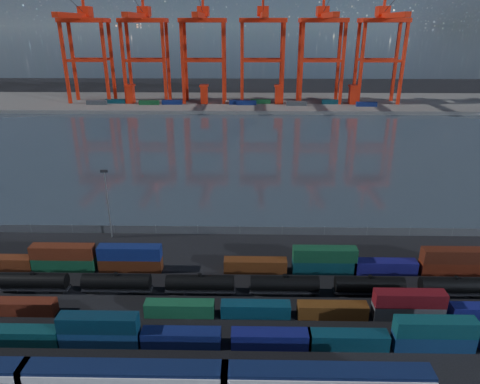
{
  "coord_description": "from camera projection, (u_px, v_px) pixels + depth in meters",
  "views": [
    {
      "loc": [
        1.77,
        -62.99,
        46.22
      ],
      "look_at": [
        0.0,
        30.0,
        10.0
      ],
      "focal_mm": 32.0,
      "sensor_mm": 36.0,
      "label": 1
    }
  ],
  "objects": [
    {
      "name": "container_row_mid",
      "position": [
        281.0,
        308.0,
        72.43
      ],
      "size": [
        141.15,
        2.4,
        5.12
      ],
      "color": "#45474A",
      "rests_on": "ground"
    },
    {
      "name": "harbor_water",
      "position": [
        244.0,
        148.0,
        173.31
      ],
      "size": [
        700.0,
        700.0,
        0.0
      ],
      "primitive_type": "plane",
      "color": "#303B46",
      "rests_on": "ground"
    },
    {
      "name": "container_row_north",
      "position": [
        206.0,
        261.0,
        85.67
      ],
      "size": [
        141.41,
        2.56,
        5.46
      ],
      "color": "navy",
      "rests_on": "ground"
    },
    {
      "name": "passenger_train",
      "position": [
        125.0,
        383.0,
        55.56
      ],
      "size": [
        78.92,
        3.32,
        5.7
      ],
      "color": "silver",
      "rests_on": "ground"
    },
    {
      "name": "tanker_string",
      "position": [
        327.0,
        285.0,
        78.25
      ],
      "size": [
        121.46,
        2.78,
        3.99
      ],
      "color": "black",
      "rests_on": "ground"
    },
    {
      "name": "gantry_cranes",
      "position": [
        233.0,
        31.0,
        249.03
      ],
      "size": [
        202.36,
        52.54,
        71.14
      ],
      "color": "red",
      "rests_on": "ground"
    },
    {
      "name": "quay_containers",
      "position": [
        227.0,
        102.0,
        256.59
      ],
      "size": [
        172.58,
        10.99,
        2.6
      ],
      "color": "navy",
      "rests_on": "far_quay"
    },
    {
      "name": "far_quay",
      "position": [
        245.0,
        102.0,
        270.77
      ],
      "size": [
        700.0,
        70.0,
        2.0
      ],
      "primitive_type": "cube",
      "color": "#514F4C",
      "rests_on": "ground"
    },
    {
      "name": "waterfront_fence",
      "position": [
        240.0,
        230.0,
        101.21
      ],
      "size": [
        160.12,
        0.12,
        2.2
      ],
      "color": "#595B5E",
      "rests_on": "ground"
    },
    {
      "name": "container_row_south",
      "position": [
        262.0,
        335.0,
        65.5
      ],
      "size": [
        140.44,
        2.48,
        5.29
      ],
      "color": "#424548",
      "rests_on": "ground"
    },
    {
      "name": "straddle_carriers",
      "position": [
        241.0,
        94.0,
        259.03
      ],
      "size": [
        140.0,
        7.0,
        11.1
      ],
      "color": "red",
      "rests_on": "far_quay"
    },
    {
      "name": "ground",
      "position": [
        237.0,
        306.0,
        75.49
      ],
      "size": [
        700.0,
        700.0,
        0.0
      ],
      "primitive_type": "plane",
      "color": "black",
      "rests_on": "ground"
    },
    {
      "name": "yard_light_mast",
      "position": [
        108.0,
        200.0,
        96.87
      ],
      "size": [
        1.6,
        0.4,
        16.6
      ],
      "color": "slate",
      "rests_on": "ground"
    }
  ]
}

